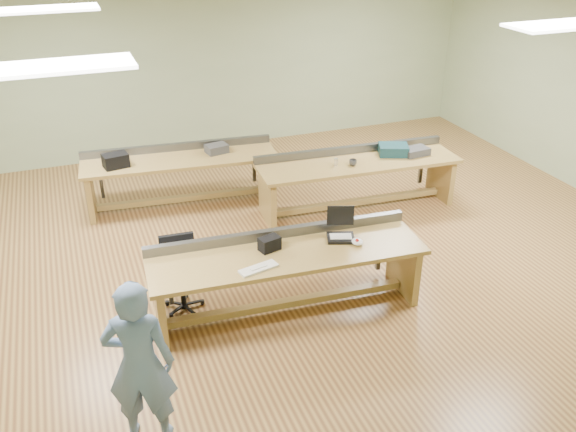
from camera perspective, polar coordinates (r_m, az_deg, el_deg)
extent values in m
plane|color=#A4783E|center=(8.17, -0.07, -2.85)|extent=(10.00, 10.00, 0.00)
plane|color=silver|center=(7.14, -0.08, 18.40)|extent=(10.00, 10.00, 0.00)
cube|color=#9BAD83|center=(11.20, -7.53, 13.70)|extent=(10.00, 0.04, 3.00)
cube|color=#9BAD83|center=(4.46, 18.73, -10.41)|extent=(10.00, 0.04, 3.00)
cube|color=white|center=(5.23, -20.89, 12.94)|extent=(1.20, 0.50, 0.03)
cube|color=white|center=(8.18, -21.66, 17.55)|extent=(1.20, 0.50, 0.03)
cube|color=white|center=(7.22, 24.32, 15.97)|extent=(1.20, 0.50, 0.03)
cube|color=#9E7C42|center=(6.58, -0.01, -3.67)|extent=(3.06, 1.01, 0.05)
cube|color=#9E7C42|center=(6.59, -11.93, -8.21)|extent=(0.13, 0.71, 0.70)
cube|color=#9E7C42|center=(7.25, 10.74, -4.49)|extent=(0.13, 0.71, 0.70)
cube|color=#9E7C42|center=(6.92, -0.01, -8.10)|extent=(2.71, 0.29, 0.08)
cube|color=#505257|center=(6.84, -0.88, -1.59)|extent=(3.01, 0.29, 0.11)
cube|color=#9E7C42|center=(8.94, 6.65, 4.93)|extent=(3.02, 0.98, 0.05)
cube|color=#9E7C42|center=(8.66, -1.95, 1.63)|extent=(0.12, 0.70, 0.70)
cube|color=#9E7C42|center=(9.69, 14.10, 3.69)|extent=(0.12, 0.70, 0.70)
cube|color=#9E7C42|center=(9.19, 6.44, 1.33)|extent=(2.67, 0.27, 0.08)
cube|color=#505257|center=(9.21, 5.80, 6.21)|extent=(2.97, 0.27, 0.11)
cube|color=#9E7C42|center=(9.14, -10.04, 5.20)|extent=(2.91, 1.03, 0.05)
cube|color=#9E7C42|center=(9.29, -18.00, 2.07)|extent=(0.14, 0.67, 0.70)
cube|color=#9E7C42|center=(9.47, -1.86, 3.97)|extent=(0.14, 0.67, 0.70)
cube|color=#9E7C42|center=(9.39, -9.74, 1.67)|extent=(2.55, 0.35, 0.08)
cube|color=#505257|center=(9.42, -10.31, 6.40)|extent=(2.85, 0.36, 0.11)
imported|color=slate|center=(5.22, -13.71, -13.29)|extent=(0.66, 0.54, 1.58)
cube|color=black|center=(6.84, 4.95, -2.05)|extent=(0.37, 0.34, 0.03)
cube|color=black|center=(6.84, 4.93, 0.06)|extent=(0.29, 0.12, 0.24)
cube|color=beige|center=(6.29, -2.78, -4.92)|extent=(0.43, 0.23, 0.02)
ellipsoid|color=white|center=(6.76, 6.51, -2.41)|extent=(0.16, 0.18, 0.06)
cube|color=black|center=(6.59, -1.74, -2.60)|extent=(0.25, 0.20, 0.15)
cylinder|color=black|center=(6.99, -9.80, -7.07)|extent=(0.06, 0.06, 0.42)
cube|color=black|center=(6.86, -9.96, -5.48)|extent=(0.43, 0.43, 0.06)
cube|color=black|center=(6.90, -10.34, -3.03)|extent=(0.39, 0.07, 0.37)
cylinder|color=black|center=(7.09, -9.69, -8.29)|extent=(0.49, 0.49, 0.06)
cube|color=#12333B|center=(9.24, 9.82, 6.13)|extent=(0.52, 0.46, 0.15)
cube|color=#363639|center=(9.30, 11.84, 5.94)|extent=(0.41, 0.28, 0.11)
imported|color=#363639|center=(8.78, 6.09, 5.01)|extent=(0.13, 0.13, 0.09)
cylinder|color=silver|center=(8.74, 4.50, 5.06)|extent=(0.08, 0.08, 0.11)
cube|color=black|center=(8.99, -15.83, 5.02)|extent=(0.38, 0.30, 0.19)
cube|color=#363639|center=(9.24, -6.69, 6.28)|extent=(0.35, 0.28, 0.12)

